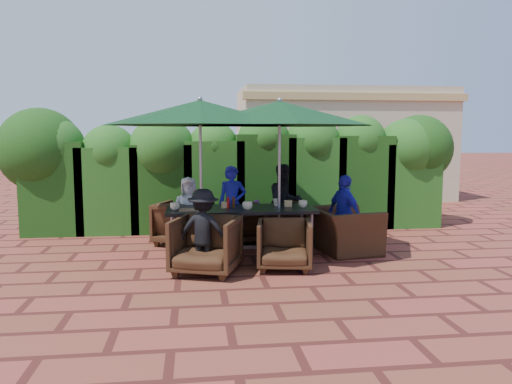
{
  "coord_description": "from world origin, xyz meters",
  "views": [
    {
      "loc": [
        -0.88,
        -7.6,
        1.9
      ],
      "look_at": [
        0.11,
        0.4,
        0.96
      ],
      "focal_mm": 35.0,
      "sensor_mm": 36.0,
      "label": 1
    }
  ],
  "objects": [
    {
      "name": "adult_far_right",
      "position": [
        0.71,
        1.11,
        0.68
      ],
      "size": [
        0.73,
        0.53,
        1.37
      ],
      "primitive_type": "imported",
      "rotation": [
        0.0,
        0.0,
        0.21
      ],
      "color": "black",
      "rests_on": "ground"
    },
    {
      "name": "adult_far_mid",
      "position": [
        -0.23,
        1.06,
        0.67
      ],
      "size": [
        0.5,
        0.42,
        1.35
      ],
      "primitive_type": "imported",
      "rotation": [
        0.0,
        0.0,
        -0.04
      ],
      "color": "#1F20AB",
      "rests_on": "ground"
    },
    {
      "name": "pedestrian_a",
      "position": [
        1.85,
        4.32,
        0.9
      ],
      "size": [
        1.7,
        0.7,
        1.79
      ],
      "primitive_type": "imported",
      "rotation": [
        0.0,
        0.0,
        3.08
      ],
      "color": "#227D43",
      "rests_on": "ground"
    },
    {
      "name": "adult_end_right",
      "position": [
        1.49,
        0.04,
        0.63
      ],
      "size": [
        0.62,
        0.82,
        1.26
      ],
      "primitive_type": "imported",
      "rotation": [
        0.0,
        0.0,
        1.96
      ],
      "color": "#1F20AB",
      "rests_on": "ground"
    },
    {
      "name": "cup_c",
      "position": [
        -0.08,
        -0.1,
        0.81
      ],
      "size": [
        0.16,
        0.16,
        0.12
      ],
      "primitive_type": "imported",
      "color": "beige",
      "rests_on": "dining_table"
    },
    {
      "name": "chair_far_mid",
      "position": [
        -0.09,
        0.97,
        0.37
      ],
      "size": [
        0.88,
        0.85,
        0.74
      ],
      "primitive_type": "imported",
      "rotation": [
        0.0,
        0.0,
        3.43
      ],
      "color": "black",
      "rests_on": "ground"
    },
    {
      "name": "pedestrian_b",
      "position": [
        2.24,
        4.44,
        0.85
      ],
      "size": [
        0.91,
        0.68,
        1.71
      ],
      "primitive_type": "imported",
      "rotation": [
        0.0,
        0.0,
        2.91
      ],
      "color": "#CE4896",
      "rests_on": "ground"
    },
    {
      "name": "cup_a",
      "position": [
        -1.18,
        -0.01,
        0.81
      ],
      "size": [
        0.15,
        0.15,
        0.12
      ],
      "primitive_type": "imported",
      "color": "beige",
      "rests_on": "dining_table"
    },
    {
      "name": "ketchup_bottle",
      "position": [
        -0.37,
        0.1,
        0.83
      ],
      "size": [
        0.04,
        0.04,
        0.17
      ],
      "primitive_type": "cylinder",
      "color": "#B20C0A",
      "rests_on": "dining_table"
    },
    {
      "name": "hedge_wall",
      "position": [
        -0.11,
        2.32,
        1.29
      ],
      "size": [
        9.1,
        1.6,
        2.4
      ],
      "color": "black",
      "rests_on": "ground"
    },
    {
      "name": "number_block_right",
      "position": [
        0.6,
        0.15,
        0.8
      ],
      "size": [
        0.12,
        0.06,
        0.1
      ],
      "primitive_type": "cube",
      "color": "tan",
      "rests_on": "dining_table"
    },
    {
      "name": "umbrella_left",
      "position": [
        -0.78,
        0.03,
        2.21
      ],
      "size": [
        2.93,
        2.93,
        2.46
      ],
      "color": "gray",
      "rests_on": "ground"
    },
    {
      "name": "serving_tray",
      "position": [
        -0.94,
        -0.05,
        0.76
      ],
      "size": [
        0.35,
        0.25,
        0.02
      ],
      "primitive_type": "cube",
      "color": "#966A48",
      "rests_on": "dining_table"
    },
    {
      "name": "building",
      "position": [
        3.5,
        6.99,
        1.61
      ],
      "size": [
        6.2,
        3.08,
        3.2
      ],
      "color": "beige",
      "rests_on": "ground"
    },
    {
      "name": "dining_table",
      "position": [
        -0.16,
        0.09,
        0.67
      ],
      "size": [
        2.31,
        0.9,
        0.75
      ],
      "color": "black",
      "rests_on": "ground"
    },
    {
      "name": "adult_near_left",
      "position": [
        -0.77,
        -0.81,
        0.58
      ],
      "size": [
        0.8,
        0.51,
        1.16
      ],
      "primitive_type": "imported",
      "rotation": [
        0.0,
        0.0,
        2.89
      ],
      "color": "black",
      "rests_on": "ground"
    },
    {
      "name": "chair_near_right",
      "position": [
        0.36,
        -0.81,
        0.38
      ],
      "size": [
        0.85,
        0.81,
        0.77
      ],
      "primitive_type": "imported",
      "rotation": [
        0.0,
        0.0,
        -0.17
      ],
      "color": "black",
      "rests_on": "ground"
    },
    {
      "name": "chair_end_right",
      "position": [
        1.51,
        0.08,
        0.47
      ],
      "size": [
        0.86,
        1.18,
        0.95
      ],
      "primitive_type": "imported",
      "rotation": [
        0.0,
        0.0,
        1.72
      ],
      "color": "black",
      "rests_on": "ground"
    },
    {
      "name": "sauce_bottle",
      "position": [
        -0.27,
        0.15,
        0.83
      ],
      "size": [
        0.04,
        0.04,
        0.17
      ],
      "primitive_type": "cylinder",
      "color": "#4C230C",
      "rests_on": "dining_table"
    },
    {
      "name": "ground",
      "position": [
        0.0,
        0.0,
        0.0
      ],
      "size": [
        80.0,
        80.0,
        0.0
      ],
      "primitive_type": "plane",
      "color": "maroon",
      "rests_on": "ground"
    },
    {
      "name": "number_block_left",
      "position": [
        -0.41,
        0.12,
        0.8
      ],
      "size": [
        0.12,
        0.06,
        0.1
      ],
      "primitive_type": "cube",
      "color": "tan",
      "rests_on": "dining_table"
    },
    {
      "name": "adult_far_left",
      "position": [
        -0.99,
        1.06,
        0.58
      ],
      "size": [
        0.58,
        0.35,
        1.16
      ],
      "primitive_type": "imported",
      "rotation": [
        0.0,
        0.0,
        0.01
      ],
      "color": "silver",
      "rests_on": "ground"
    },
    {
      "name": "pedestrian_c",
      "position": [
        3.59,
        4.28,
        0.86
      ],
      "size": [
        1.14,
        1.12,
        1.71
      ],
      "primitive_type": "imported",
      "rotation": [
        0.0,
        0.0,
        2.38
      ],
      "color": "gray",
      "rests_on": "ground"
    },
    {
      "name": "umbrella_right",
      "position": [
        0.44,
        0.1,
        2.21
      ],
      "size": [
        3.01,
        3.01,
        2.46
      ],
      "color": "gray",
      "rests_on": "ground"
    },
    {
      "name": "chair_far_left",
      "position": [
        -1.12,
        1.01,
        0.41
      ],
      "size": [
        1.03,
        1.0,
        0.82
      ],
      "primitive_type": "imported",
      "rotation": [
        0.0,
        0.0,
        2.72
      ],
      "color": "black",
      "rests_on": "ground"
    },
    {
      "name": "chair_near_left",
      "position": [
        -0.74,
        -0.9,
        0.43
      ],
      "size": [
        1.05,
        1.02,
        0.86
      ],
      "primitive_type": "imported",
      "rotation": [
        0.0,
        0.0,
        -0.33
      ],
      "color": "black",
      "rests_on": "ground"
    },
    {
      "name": "cup_e",
      "position": [
        0.81,
        0.04,
        0.81
      ],
      "size": [
        0.14,
        0.14,
        0.11
      ],
      "primitive_type": "imported",
      "color": "beige",
      "rests_on": "dining_table"
    },
    {
      "name": "child_left",
      "position": [
        -0.66,
        1.09,
        0.45
      ],
      "size": [
        0.36,
        0.31,
        0.91
      ],
      "primitive_type": "imported",
      "rotation": [
        0.0,
        0.0,
        0.15
      ],
      "color": "#CE4896",
      "rests_on": "ground"
    },
    {
      "name": "child_right",
      "position": [
        0.21,
        1.11,
        0.37
      ],
      "size": [
        0.33,
        0.3,
        0.74
      ],
      "primitive_type": "imported",
      "rotation": [
        0.0,
        0.0,
        -0.38
      ],
      "color": "#A350AF",
      "rests_on": "ground"
    },
    {
      "name": "cup_b",
      "position": [
        -0.81,
        0.21,
        0.82
      ],
      "size": [
        0.14,
        0.14,
        0.13
      ],
      "primitive_type": "imported",
      "color": "beige",
      "rests_on": "dining_table"
    },
    {
      "name": "cup_d",
      "position": [
        0.43,
        0.24,
        0.81
      ],
      "size": [
        0.12,
        0.12,
        0.12
      ],
      "primitive_type": "imported",
      "color": "beige",
      "rests_on": "dining_table"
    },
    {
      "name": "chair_far_right",
      "position": [
        0.57,
        0.97,
        0.4
      ],
      "size": [
        0.96,
        0.92,
        0.8
      ],
      "primitive_type": "imported",
      "rotation": [
        0.0,
        0.0,
        3.44
      ],
      "color": "black",
      "rests_on": "ground"
    }
  ]
}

